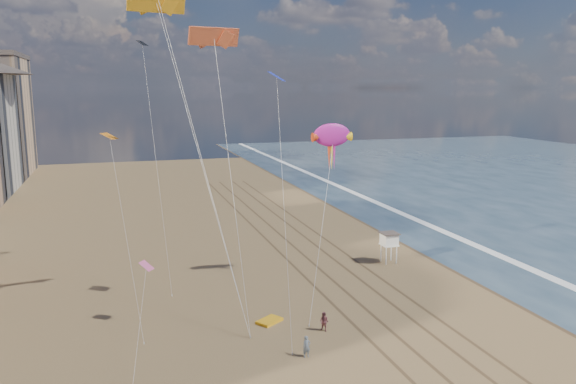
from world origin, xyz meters
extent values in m
plane|color=#42301E|center=(19.00, 40.00, 0.00)|extent=(260.00, 260.00, 0.00)
plane|color=white|center=(23.20, 40.00, 0.00)|extent=(260.00, 260.00, 0.00)
cube|color=brown|center=(-1.20, 30.00, 0.01)|extent=(0.28, 120.00, 0.01)
cube|color=brown|center=(1.20, 30.00, 0.01)|extent=(0.28, 120.00, 0.01)
cube|color=brown|center=(4.00, 30.00, 0.01)|extent=(0.28, 120.00, 0.01)
cube|color=brown|center=(6.20, 30.00, 0.01)|extent=(0.28, 120.00, 0.01)
cylinder|color=white|center=(8.78, 29.00, 0.97)|extent=(0.13, 0.13, 1.93)
cylinder|color=white|center=(10.07, 29.00, 0.97)|extent=(0.13, 0.13, 1.93)
cylinder|color=white|center=(8.78, 30.28, 0.97)|extent=(0.13, 0.13, 1.93)
cylinder|color=white|center=(10.07, 30.28, 0.97)|extent=(0.13, 0.13, 1.93)
cube|color=white|center=(9.42, 29.64, 2.09)|extent=(1.72, 1.72, 0.13)
cube|color=white|center=(9.42, 29.64, 2.74)|extent=(1.61, 1.61, 1.18)
cube|color=#473D38|center=(9.42, 29.64, 3.43)|extent=(1.93, 1.93, 0.11)
cube|color=#F0A614|center=(-7.79, 17.81, 0.12)|extent=(2.49, 2.29, 0.24)
ellipsoid|color=#B61C97|center=(1.12, 26.56, 14.88)|extent=(4.17, 0.78, 2.47)
cone|color=red|center=(-0.37, 26.56, 14.70)|extent=(1.12, 0.93, 0.93)
cone|color=yellow|center=(2.61, 26.56, 14.70)|extent=(1.12, 0.93, 0.93)
cylinder|color=silver|center=(-1.88, 21.27, 6.98)|extent=(0.03, 0.03, 18.51)
imported|color=slate|center=(-6.84, 10.99, 0.81)|extent=(0.62, 0.44, 1.63)
imported|color=#87454C|center=(-4.02, 14.78, 0.81)|extent=(0.98, 0.99, 1.61)
cube|color=orange|center=(-14.90, 32.35, 27.58)|extent=(5.67, 1.85, 1.92)
cube|color=#CB542D|center=(-11.14, 22.50, 23.65)|extent=(4.35, 1.47, 1.49)
plane|color=orange|center=(-19.88, 26.59, 15.30)|extent=(1.80, 1.82, 0.52)
plane|color=#222FB5|center=(-6.40, 20.16, 20.40)|extent=(1.92, 2.00, 0.78)
plane|color=black|center=(-16.37, 32.75, 23.75)|extent=(1.46, 1.46, 0.54)
plane|color=#D05185|center=(-17.51, 20.54, 5.06)|extent=(1.45, 1.49, 0.67)
camera|label=1|loc=(-19.49, -25.17, 19.46)|focal=35.00mm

